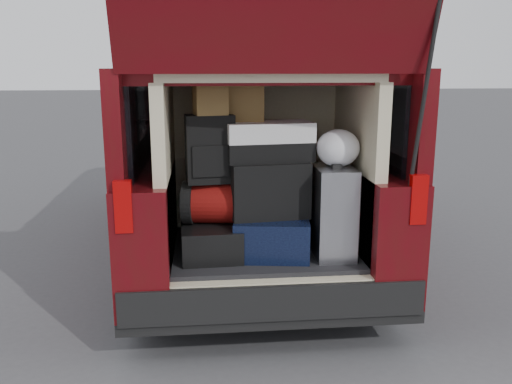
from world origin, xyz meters
TOP-DOWN VIEW (x-y plane):
  - ground at (0.00, 0.00)m, footprint 80.00×80.00m
  - minivan at (0.00, 1.86)m, footprint 1.90×5.35m
  - load_floor at (0.00, 0.28)m, footprint 1.24×1.05m
  - black_hardshell at (-0.37, 0.16)m, footprint 0.41×0.55m
  - navy_hardshell at (0.05, 0.18)m, footprint 0.57×0.66m
  - silver_roller at (0.45, 0.06)m, footprint 0.26×0.40m
  - red_duffel at (-0.33, 0.18)m, footprint 0.47×0.35m
  - black_soft_case at (0.02, 0.14)m, footprint 0.54×0.36m
  - backpack at (-0.36, 0.16)m, footprint 0.33×0.22m
  - twotone_duffel at (0.03, 0.19)m, footprint 0.60×0.36m
  - grocery_sack_lower at (-0.35, 0.15)m, footprint 0.23×0.20m
  - grocery_sack_upper at (-0.12, 0.27)m, footprint 0.24×0.20m
  - plastic_bag_right at (0.47, 0.07)m, footprint 0.28×0.27m

SIDE VIEW (x-z plane):
  - ground at x=0.00m, z-range 0.00..0.00m
  - load_floor at x=0.00m, z-range 0.00..0.55m
  - black_hardshell at x=-0.37m, z-range 0.55..0.76m
  - navy_hardshell at x=0.05m, z-range 0.55..0.81m
  - silver_roller at x=0.45m, z-range 0.55..1.15m
  - red_duffel at x=-0.33m, z-range 0.76..1.05m
  - minivan at x=0.00m, z-range -0.47..2.29m
  - black_soft_case at x=0.02m, z-range 0.81..1.18m
  - backpack at x=-0.36m, z-range 1.05..1.49m
  - plastic_bag_right at x=0.47m, z-range 1.15..1.40m
  - twotone_duffel at x=0.03m, z-range 1.18..1.44m
  - grocery_sack_upper at x=-0.12m, z-range 1.44..1.67m
  - grocery_sack_lower at x=-0.35m, z-range 1.49..1.67m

